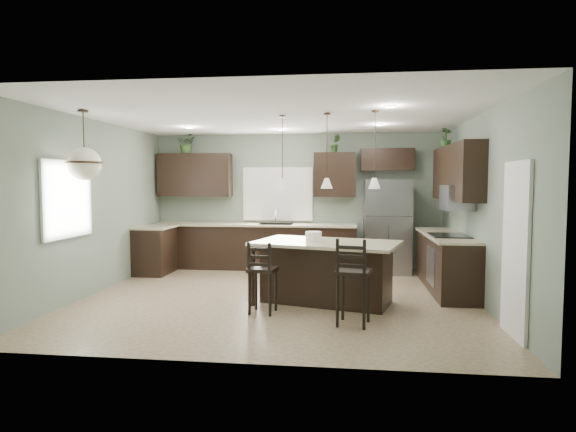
% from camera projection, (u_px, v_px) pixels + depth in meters
% --- Properties ---
extents(ground, '(6.00, 6.00, 0.00)m').
position_uv_depth(ground, '(279.00, 298.00, 7.49)').
color(ground, '#9E8466').
rests_on(ground, ground).
extents(pantry_door, '(0.04, 0.82, 2.04)m').
position_uv_depth(pantry_door, '(515.00, 250.00, 5.53)').
color(pantry_door, white).
rests_on(pantry_door, ground).
extents(window_back, '(1.35, 0.02, 1.00)m').
position_uv_depth(window_back, '(278.00, 194.00, 10.14)').
color(window_back, white).
rests_on(window_back, room_shell).
extents(window_left, '(0.02, 1.10, 1.00)m').
position_uv_depth(window_left, '(66.00, 199.00, 6.95)').
color(window_left, white).
rests_on(window_left, room_shell).
extents(left_return_cabs, '(0.60, 0.90, 0.90)m').
position_uv_depth(left_return_cabs, '(155.00, 251.00, 9.47)').
color(left_return_cabs, black).
rests_on(left_return_cabs, ground).
extents(left_return_countertop, '(0.66, 0.96, 0.04)m').
position_uv_depth(left_return_countertop, '(156.00, 227.00, 9.43)').
color(left_return_countertop, beige).
rests_on(left_return_countertop, left_return_cabs).
extents(back_lower_cabs, '(4.20, 0.60, 0.90)m').
position_uv_depth(back_lower_cabs, '(255.00, 247.00, 9.99)').
color(back_lower_cabs, black).
rests_on(back_lower_cabs, ground).
extents(back_countertop, '(4.20, 0.66, 0.04)m').
position_uv_depth(back_countertop, '(254.00, 225.00, 9.94)').
color(back_countertop, beige).
rests_on(back_countertop, back_lower_cabs).
extents(sink_inset, '(0.70, 0.45, 0.01)m').
position_uv_depth(sink_inset, '(276.00, 224.00, 9.88)').
color(sink_inset, gray).
rests_on(sink_inset, back_countertop).
extents(faucet, '(0.02, 0.02, 0.28)m').
position_uv_depth(faucet, '(276.00, 217.00, 9.84)').
color(faucet, silver).
rests_on(faucet, back_countertop).
extents(back_upper_left, '(1.55, 0.34, 0.90)m').
position_uv_depth(back_upper_left, '(195.00, 175.00, 10.17)').
color(back_upper_left, black).
rests_on(back_upper_left, room_shell).
extents(back_upper_right, '(0.85, 0.34, 0.90)m').
position_uv_depth(back_upper_right, '(335.00, 175.00, 9.81)').
color(back_upper_right, black).
rests_on(back_upper_right, room_shell).
extents(fridge_header, '(1.05, 0.34, 0.45)m').
position_uv_depth(fridge_header, '(387.00, 160.00, 9.67)').
color(fridge_header, black).
rests_on(fridge_header, room_shell).
extents(right_lower_cabs, '(0.60, 2.35, 0.90)m').
position_uv_depth(right_lower_cabs, '(446.00, 263.00, 8.00)').
color(right_lower_cabs, black).
rests_on(right_lower_cabs, ground).
extents(right_countertop, '(0.66, 2.35, 0.04)m').
position_uv_depth(right_countertop, '(446.00, 235.00, 7.97)').
color(right_countertop, beige).
rests_on(right_countertop, right_lower_cabs).
extents(cooktop, '(0.58, 0.75, 0.02)m').
position_uv_depth(cooktop, '(449.00, 235.00, 7.70)').
color(cooktop, black).
rests_on(cooktop, right_countertop).
extents(wall_oven_front, '(0.01, 0.72, 0.60)m').
position_uv_depth(wall_oven_front, '(430.00, 266.00, 7.77)').
color(wall_oven_front, gray).
rests_on(wall_oven_front, right_lower_cabs).
extents(right_upper_cabs, '(0.34, 2.35, 0.90)m').
position_uv_depth(right_upper_cabs, '(457.00, 173.00, 7.88)').
color(right_upper_cabs, black).
rests_on(right_upper_cabs, room_shell).
extents(microwave, '(0.40, 0.75, 0.40)m').
position_uv_depth(microwave, '(457.00, 198.00, 7.64)').
color(microwave, gray).
rests_on(microwave, right_upper_cabs).
extents(refrigerator, '(0.90, 0.74, 1.85)m').
position_uv_depth(refrigerator, '(387.00, 226.00, 9.53)').
color(refrigerator, gray).
rests_on(refrigerator, ground).
extents(kitchen_island, '(2.30, 1.67, 0.92)m').
position_uv_depth(kitchen_island, '(326.00, 273.00, 7.09)').
color(kitchen_island, black).
rests_on(kitchen_island, ground).
extents(serving_dish, '(0.24, 0.24, 0.14)m').
position_uv_depth(serving_dish, '(314.00, 236.00, 7.13)').
color(serving_dish, white).
rests_on(serving_dish, kitchen_island).
extents(bar_stool_left, '(0.41, 0.41, 1.00)m').
position_uv_depth(bar_stool_left, '(263.00, 277.00, 6.57)').
color(bar_stool_left, black).
rests_on(bar_stool_left, ground).
extents(bar_stool_right, '(0.48, 0.48, 1.11)m').
position_uv_depth(bar_stool_right, '(353.00, 281.00, 6.02)').
color(bar_stool_right, black).
rests_on(bar_stool_right, ground).
extents(pendant_left, '(0.17, 0.17, 1.10)m').
position_uv_depth(pendant_left, '(282.00, 152.00, 7.23)').
color(pendant_left, white).
rests_on(pendant_left, room_shell).
extents(pendant_center, '(0.17, 0.17, 1.10)m').
position_uv_depth(pendant_center, '(327.00, 151.00, 6.97)').
color(pendant_center, silver).
rests_on(pendant_center, room_shell).
extents(pendant_right, '(0.17, 0.17, 1.10)m').
position_uv_depth(pendant_right, '(375.00, 150.00, 6.71)').
color(pendant_right, white).
rests_on(pendant_right, room_shell).
extents(chandelier, '(0.50, 0.50, 0.98)m').
position_uv_depth(chandelier, '(84.00, 145.00, 6.69)').
color(chandelier, '#F6F0C9').
rests_on(chandelier, room_shell).
extents(plant_back_left, '(0.41, 0.36, 0.43)m').
position_uv_depth(plant_back_left, '(187.00, 143.00, 10.11)').
color(plant_back_left, '#365927').
rests_on(plant_back_left, back_upper_left).
extents(plant_back_right, '(0.22, 0.19, 0.36)m').
position_uv_depth(plant_back_right, '(335.00, 144.00, 9.74)').
color(plant_back_right, '#2F4B21').
rests_on(plant_back_right, back_upper_right).
extents(plant_right_wall, '(0.27, 0.27, 0.38)m').
position_uv_depth(plant_right_wall, '(446.00, 138.00, 8.62)').
color(plant_right_wall, '#294A20').
rests_on(plant_right_wall, right_upper_cabs).
extents(room_shell, '(6.00, 6.00, 6.00)m').
position_uv_depth(room_shell, '(278.00, 189.00, 7.37)').
color(room_shell, slate).
rests_on(room_shell, ground).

